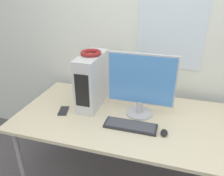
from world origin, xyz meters
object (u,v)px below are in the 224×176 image
Objects in this scene: monitor_main at (141,84)px; cell_phone at (64,111)px; headphones at (91,53)px; keyboard at (130,126)px; pc_tower at (92,80)px; mouse at (164,133)px.

monitor_main is 0.71m from cell_phone.
headphones reaches higher than cell_phone.
monitor_main is at bearing -3.11° from cell_phone.
monitor_main is 1.34× the size of keyboard.
monitor_main is (0.44, -0.06, -0.20)m from headphones.
pc_tower reaches higher than keyboard.
keyboard is 0.26m from mouse.
pc_tower is at bearing 146.88° from keyboard.
mouse is at bearing -23.52° from pc_tower.
monitor_main is at bearing -8.02° from headphones.
keyboard is (-0.03, -0.21, -0.27)m from monitor_main.
mouse is (0.67, -0.29, -0.22)m from pc_tower.
cell_phone is (-0.64, -0.15, -0.28)m from monitor_main.
keyboard is at bearing -21.75° from cell_phone.
headphones is 2.15× the size of mouse.
pc_tower is at bearing 172.09° from monitor_main.
headphones is 0.32× the size of monitor_main.
mouse is (0.67, -0.29, -0.47)m from headphones.
monitor_main reaches higher than cell_phone.
pc_tower is 0.45m from monitor_main.
monitor_main is at bearing 81.42° from keyboard.
pc_tower is 0.54m from keyboard.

